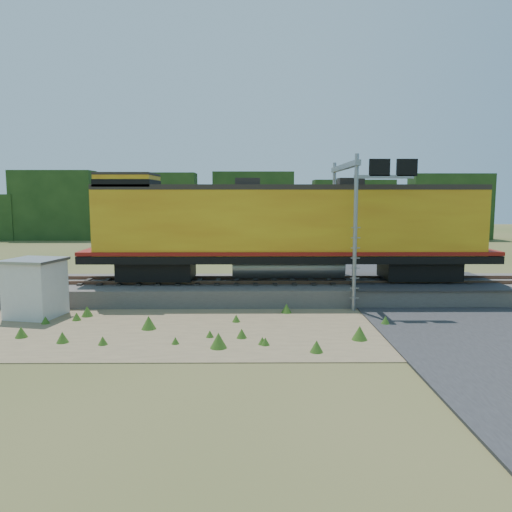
{
  "coord_description": "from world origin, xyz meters",
  "views": [
    {
      "loc": [
        -1.04,
        -17.65,
        4.87
      ],
      "look_at": [
        -0.89,
        3.0,
        2.4
      ],
      "focal_mm": 35.0,
      "sensor_mm": 36.0,
      "label": 1
    }
  ],
  "objects": [
    {
      "name": "ground",
      "position": [
        0.0,
        0.0,
        0.0
      ],
      "size": [
        140.0,
        140.0,
        0.0
      ],
      "primitive_type": "plane",
      "color": "#475123",
      "rests_on": "ground"
    },
    {
      "name": "ballast",
      "position": [
        0.0,
        6.0,
        0.4
      ],
      "size": [
        70.0,
        5.0,
        0.8
      ],
      "primitive_type": "cube",
      "color": "slate",
      "rests_on": "ground"
    },
    {
      "name": "rails",
      "position": [
        0.0,
        6.0,
        0.88
      ],
      "size": [
        70.0,
        1.54,
        0.16
      ],
      "color": "brown",
      "rests_on": "ballast"
    },
    {
      "name": "dirt_shoulder",
      "position": [
        -2.0,
        0.5,
        0.01
      ],
      "size": [
        26.0,
        8.0,
        0.03
      ],
      "primitive_type": "cube",
      "color": "#8C7754",
      "rests_on": "ground"
    },
    {
      "name": "road",
      "position": [
        7.0,
        0.74,
        0.09
      ],
      "size": [
        7.0,
        66.0,
        0.86
      ],
      "color": "#38383A",
      "rests_on": "ground"
    },
    {
      "name": "tree_line_north",
      "position": [
        0.0,
        38.0,
        3.07
      ],
      "size": [
        130.0,
        3.0,
        6.5
      ],
      "color": "#1B3613",
      "rests_on": "ground"
    },
    {
      "name": "weed_clumps",
      "position": [
        -3.5,
        0.1,
        0.0
      ],
      "size": [
        15.0,
        6.2,
        0.56
      ],
      "primitive_type": null,
      "color": "#36601B",
      "rests_on": "ground"
    },
    {
      "name": "locomotive",
      "position": [
        0.39,
        6.0,
        3.42
      ],
      "size": [
        19.32,
        2.95,
        4.99
      ],
      "color": "black",
      "rests_on": "rails"
    },
    {
      "name": "shed",
      "position": [
        -9.81,
        2.24,
        1.21
      ],
      "size": [
        2.37,
        2.37,
        2.38
      ],
      "rotation": [
        0.0,
        0.0,
        -0.2
      ],
      "color": "silver",
      "rests_on": "ground"
    },
    {
      "name": "signal_gantry",
      "position": [
        3.61,
        5.35,
        5.0
      ],
      "size": [
        2.63,
        6.2,
        6.63
      ],
      "color": "gray",
      "rests_on": "ground"
    }
  ]
}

